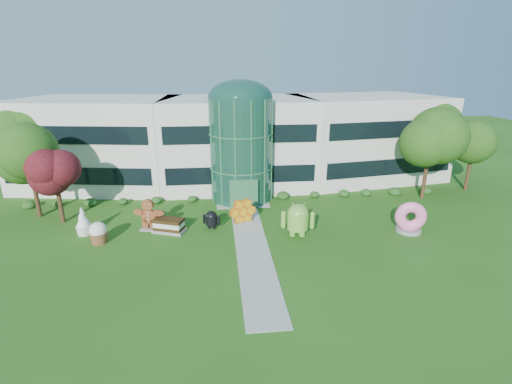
{
  "coord_description": "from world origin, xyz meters",
  "views": [
    {
      "loc": [
        -2.3,
        -23.03,
        12.56
      ],
      "look_at": [
        0.81,
        6.0,
        2.6
      ],
      "focal_mm": 26.0,
      "sensor_mm": 36.0,
      "label": 1
    }
  ],
  "objects_px": {
    "android_black": "(211,218)",
    "android_green": "(298,218)",
    "donut": "(410,216)",
    "gingerbread": "(149,214)"
  },
  "relations": [
    {
      "from": "android_black",
      "to": "donut",
      "type": "distance_m",
      "value": 15.83
    },
    {
      "from": "android_black",
      "to": "gingerbread",
      "type": "bearing_deg",
      "value": -163.79
    },
    {
      "from": "android_black",
      "to": "gingerbread",
      "type": "relative_size",
      "value": 0.61
    },
    {
      "from": "android_black",
      "to": "gingerbread",
      "type": "height_order",
      "value": "gingerbread"
    },
    {
      "from": "android_green",
      "to": "donut",
      "type": "height_order",
      "value": "android_green"
    },
    {
      "from": "android_green",
      "to": "android_black",
      "type": "xyz_separation_m",
      "value": [
        -6.65,
        2.1,
        -0.65
      ]
    },
    {
      "from": "donut",
      "to": "android_black",
      "type": "bearing_deg",
      "value": -172.92
    },
    {
      "from": "android_black",
      "to": "gingerbread",
      "type": "xyz_separation_m",
      "value": [
        -4.97,
        0.34,
        0.44
      ]
    },
    {
      "from": "donut",
      "to": "gingerbread",
      "type": "height_order",
      "value": "gingerbread"
    },
    {
      "from": "android_black",
      "to": "android_green",
      "type": "bearing_deg",
      "value": 2.69
    }
  ]
}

